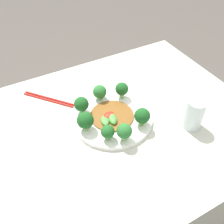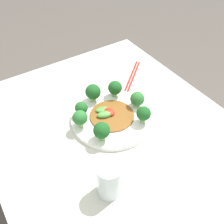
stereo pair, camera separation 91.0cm
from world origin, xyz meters
The scene contains 13 objects.
ground_plane centered at (0.00, 0.00, 0.00)m, with size 8.00×8.00×0.00m, color #4C4742.
table centered at (0.00, 0.00, 0.35)m, with size 0.98×0.82×0.71m.
plate centered at (0.04, -0.02, 0.71)m, with size 0.30×0.30×0.02m.
broccoli_southwest centered at (-0.04, -0.10, 0.76)m, with size 0.05×0.05×0.07m.
broccoli_north centered at (0.06, 0.09, 0.76)m, with size 0.05×0.05×0.07m.
broccoli_east centered at (0.15, -0.01, 0.76)m, with size 0.06×0.06×0.07m.
broccoli_northwest centered at (-0.03, 0.06, 0.76)m, with size 0.06×0.06×0.07m.
broccoli_southeast centered at (0.13, -0.09, 0.76)m, with size 0.05×0.05×0.07m.
broccoli_south centered at (0.03, -0.13, 0.76)m, with size 0.05×0.05×0.06m.
broccoli_northeast centered at (0.10, 0.06, 0.76)m, with size 0.05×0.05×0.06m.
stirfry_center centered at (0.05, -0.02, 0.73)m, with size 0.16×0.16×0.02m.
drinking_glass centered at (-0.19, 0.14, 0.76)m, with size 0.07×0.07×0.12m.
chopsticks centered at (0.21, -0.24, 0.71)m, with size 0.16×0.18×0.01m.
Camera 2 is at (-0.52, 0.34, 1.39)m, focal length 42.00 mm.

